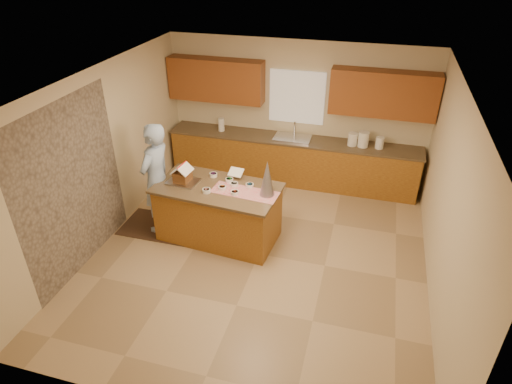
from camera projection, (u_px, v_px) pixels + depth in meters
The scene contains 28 objects.
floor at pixel (259, 254), 6.87m from camera, with size 5.50×5.50×0.00m, color tan.
ceiling at pixel (259, 84), 5.49m from camera, with size 5.50×5.50×0.00m, color silver.
wall_back at pixel (296, 112), 8.45m from camera, with size 5.50×5.50×0.00m, color beige.
wall_front at pixel (178, 323), 3.90m from camera, with size 5.50×5.50×0.00m, color beige.
wall_left at pixel (102, 157), 6.75m from camera, with size 5.50×5.50×0.00m, color beige.
wall_right at pixel (448, 204), 5.60m from camera, with size 5.50×5.50×0.00m, color beige.
stone_accent at pixel (73, 189), 6.14m from camera, with size 2.50×2.50×0.00m, color gray.
window_curtain at pixel (297, 97), 8.27m from camera, with size 1.05×0.03×1.00m, color white.
back_counter_base at pixel (291, 161), 8.67m from camera, with size 4.80×0.60×0.88m, color #A46E21.
back_counter_top at pixel (292, 140), 8.43m from camera, with size 4.85×0.63×0.04m, color brown.
upper_cabinet_left at pixel (216, 80), 8.38m from camera, with size 1.85×0.35×0.80m, color brown.
upper_cabinet_right at pixel (383, 94), 7.67m from camera, with size 1.85×0.35×0.80m, color brown.
sink at pixel (292, 140), 8.44m from camera, with size 0.70×0.45×0.12m, color silver.
faucet at pixel (295, 128), 8.50m from camera, with size 0.03×0.03×0.28m, color silver.
island_base at pixel (218, 214), 7.04m from camera, with size 1.84×0.92×0.90m, color #A46E21.
island_top at pixel (217, 188), 6.80m from camera, with size 1.92×1.00×0.04m, color brown.
table_runner at pixel (245, 192), 6.65m from camera, with size 1.02×0.37×0.01m, color #A90C18.
baking_tray at pixel (183, 182), 6.91m from camera, with size 0.47×0.35×0.03m, color silver.
cookbook at pixel (236, 172), 7.01m from camera, with size 0.23×0.02×0.18m, color white.
tinsel_tree at pixel (267, 178), 6.44m from camera, with size 0.23×0.23×0.56m, color #BABAC7.
rug at pixel (160, 226), 7.50m from camera, with size 1.26×0.82×0.01m, color black.
boy at pixel (156, 179), 7.01m from camera, with size 0.68×0.45×1.86m, color #91A9CE.
canister_a at pixel (353, 139), 8.10m from camera, with size 0.17×0.17×0.24m, color white.
canister_b at pixel (363, 139), 8.05m from camera, with size 0.20×0.20×0.28m, color white.
canister_c at pixel (380, 143), 8.00m from camera, with size 0.15×0.15×0.22m, color white.
paper_towel at pixel (221, 125), 8.69m from camera, with size 0.12×0.12×0.26m, color white.
gingerbread_house at pixel (182, 175), 6.85m from camera, with size 0.30×0.31×0.29m.
candy_bowls at pixel (227, 185), 6.78m from camera, with size 0.78×0.62×0.06m.
Camera 1 is at (1.41, -5.22, 4.34)m, focal length 30.87 mm.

